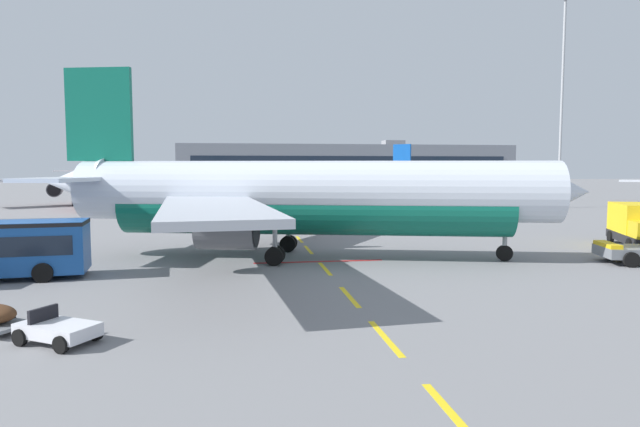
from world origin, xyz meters
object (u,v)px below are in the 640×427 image
airliner_far_center (94,179)px  airliner_mid_left (353,181)px  airliner_foreground (304,196)px  catering_truck (638,225)px  apron_light_mast_far (563,79)px

airliner_far_center → airliner_mid_left: bearing=18.7°
airliner_foreground → airliner_mid_left: bearing=75.2°
airliner_mid_left → catering_truck: (7.02, -64.64, -1.51)m
airliner_mid_left → apron_light_mast_far: bearing=-49.0°
catering_truck → apron_light_mast_far: 43.88m
apron_light_mast_far → catering_truck: bearing=-114.8°
airliner_mid_left → catering_truck: bearing=-83.8°
airliner_mid_left → catering_truck: size_ratio=3.34×
apron_light_mast_far → airliner_mid_left: bearing=131.0°
airliner_mid_left → apron_light_mast_far: size_ratio=0.83×
airliner_foreground → apron_light_mast_far: 57.73m
airliner_mid_left → apron_light_mast_far: apron_light_mast_far is taller
airliner_foreground → airliner_far_center: (-25.14, 51.09, 0.09)m
airliner_foreground → apron_light_mast_far: size_ratio=1.16×
airliner_mid_left → catering_truck: 65.04m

